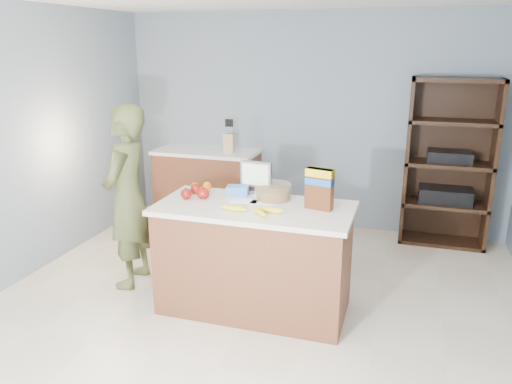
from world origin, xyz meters
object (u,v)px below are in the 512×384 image
(tv, at_px, (256,176))
(shelving_unit, at_px, (448,166))
(person, at_px, (128,197))
(cereal_box, at_px, (320,186))
(counter_peninsula, at_px, (254,262))

(tv, bearing_deg, shelving_unit, 46.52)
(person, relative_size, cereal_box, 5.14)
(counter_peninsula, xyz_separation_m, tv, (-0.09, 0.32, 0.64))
(shelving_unit, height_order, person, shelving_unit)
(cereal_box, bearing_deg, person, 178.44)
(shelving_unit, bearing_deg, person, -145.14)
(shelving_unit, bearing_deg, counter_peninsula, -127.11)
(cereal_box, bearing_deg, shelving_unit, 62.03)
(person, distance_m, cereal_box, 1.74)
(shelving_unit, xyz_separation_m, tv, (-1.64, -1.73, 0.19))
(tv, height_order, cereal_box, cereal_box)
(tv, relative_size, cereal_box, 0.88)
(tv, xyz_separation_m, cereal_box, (0.59, -0.25, 0.03))
(shelving_unit, bearing_deg, cereal_box, -117.97)
(counter_peninsula, xyz_separation_m, cereal_box, (0.50, 0.08, 0.67))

